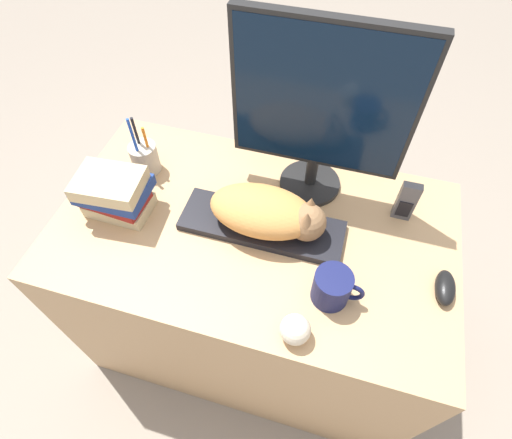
{
  "coord_description": "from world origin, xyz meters",
  "views": [
    {
      "loc": [
        0.2,
        -0.32,
        1.73
      ],
      "look_at": [
        0.01,
        0.34,
        0.83
      ],
      "focal_mm": 28.0,
      "sensor_mm": 36.0,
      "label": 1
    }
  ],
  "objects_px": {
    "phone": "(406,202)",
    "keyboard": "(262,226)",
    "pen_cup": "(145,158)",
    "book_stack": "(114,193)",
    "cat": "(270,213)",
    "monitor": "(322,108)",
    "computer_mouse": "(445,288)",
    "coffee_mug": "(333,288)",
    "baseball": "(295,329)"
  },
  "relations": [
    {
      "from": "pen_cup",
      "to": "book_stack",
      "type": "xyz_separation_m",
      "value": [
        -0.01,
        -0.18,
        0.02
      ]
    },
    {
      "from": "monitor",
      "to": "book_stack",
      "type": "height_order",
      "value": "monitor"
    },
    {
      "from": "book_stack",
      "to": "computer_mouse",
      "type": "bearing_deg",
      "value": -0.8
    },
    {
      "from": "pen_cup",
      "to": "baseball",
      "type": "relative_size",
      "value": 2.9
    },
    {
      "from": "book_stack",
      "to": "cat",
      "type": "bearing_deg",
      "value": 6.56
    },
    {
      "from": "cat",
      "to": "computer_mouse",
      "type": "relative_size",
      "value": 3.16
    },
    {
      "from": "pen_cup",
      "to": "book_stack",
      "type": "height_order",
      "value": "pen_cup"
    },
    {
      "from": "cat",
      "to": "keyboard",
      "type": "bearing_deg",
      "value": 180.0
    },
    {
      "from": "baseball",
      "to": "book_stack",
      "type": "height_order",
      "value": "book_stack"
    },
    {
      "from": "keyboard",
      "to": "coffee_mug",
      "type": "relative_size",
      "value": 3.63
    },
    {
      "from": "cat",
      "to": "book_stack",
      "type": "xyz_separation_m",
      "value": [
        -0.46,
        -0.05,
        -0.0
      ]
    },
    {
      "from": "computer_mouse",
      "to": "book_stack",
      "type": "bearing_deg",
      "value": 179.2
    },
    {
      "from": "phone",
      "to": "keyboard",
      "type": "bearing_deg",
      "value": -157.73
    },
    {
      "from": "phone",
      "to": "book_stack",
      "type": "height_order",
      "value": "book_stack"
    },
    {
      "from": "keyboard",
      "to": "baseball",
      "type": "height_order",
      "value": "baseball"
    },
    {
      "from": "phone",
      "to": "book_stack",
      "type": "bearing_deg",
      "value": -165.56
    },
    {
      "from": "computer_mouse",
      "to": "baseball",
      "type": "distance_m",
      "value": 0.42
    },
    {
      "from": "computer_mouse",
      "to": "pen_cup",
      "type": "height_order",
      "value": "pen_cup"
    },
    {
      "from": "book_stack",
      "to": "baseball",
      "type": "bearing_deg",
      "value": -21.84
    },
    {
      "from": "cat",
      "to": "coffee_mug",
      "type": "height_order",
      "value": "cat"
    },
    {
      "from": "coffee_mug",
      "to": "keyboard",
      "type": "bearing_deg",
      "value": 144.77
    },
    {
      "from": "coffee_mug",
      "to": "pen_cup",
      "type": "height_order",
      "value": "pen_cup"
    },
    {
      "from": "monitor",
      "to": "computer_mouse",
      "type": "xyz_separation_m",
      "value": [
        0.41,
        -0.27,
        -0.28
      ]
    },
    {
      "from": "cat",
      "to": "coffee_mug",
      "type": "distance_m",
      "value": 0.27
    },
    {
      "from": "cat",
      "to": "phone",
      "type": "height_order",
      "value": "cat"
    },
    {
      "from": "monitor",
      "to": "coffee_mug",
      "type": "bearing_deg",
      "value": -70.59
    },
    {
      "from": "computer_mouse",
      "to": "baseball",
      "type": "relative_size",
      "value": 1.38
    },
    {
      "from": "monitor",
      "to": "computer_mouse",
      "type": "relative_size",
      "value": 5.11
    },
    {
      "from": "keyboard",
      "to": "phone",
      "type": "relative_size",
      "value": 3.49
    },
    {
      "from": "phone",
      "to": "book_stack",
      "type": "relative_size",
      "value": 0.67
    },
    {
      "from": "cat",
      "to": "baseball",
      "type": "relative_size",
      "value": 4.36
    },
    {
      "from": "pen_cup",
      "to": "keyboard",
      "type": "bearing_deg",
      "value": -16.62
    },
    {
      "from": "coffee_mug",
      "to": "baseball",
      "type": "distance_m",
      "value": 0.15
    },
    {
      "from": "coffee_mug",
      "to": "phone",
      "type": "relative_size",
      "value": 0.96
    },
    {
      "from": "cat",
      "to": "monitor",
      "type": "relative_size",
      "value": 0.62
    },
    {
      "from": "keyboard",
      "to": "baseball",
      "type": "bearing_deg",
      "value": -60.68
    },
    {
      "from": "computer_mouse",
      "to": "pen_cup",
      "type": "bearing_deg",
      "value": 168.4
    },
    {
      "from": "book_stack",
      "to": "keyboard",
      "type": "bearing_deg",
      "value": 6.92
    },
    {
      "from": "baseball",
      "to": "book_stack",
      "type": "relative_size",
      "value": 0.37
    },
    {
      "from": "monitor",
      "to": "baseball",
      "type": "height_order",
      "value": "monitor"
    },
    {
      "from": "cat",
      "to": "phone",
      "type": "relative_size",
      "value": 2.43
    },
    {
      "from": "keyboard",
      "to": "book_stack",
      "type": "bearing_deg",
      "value": -173.08
    },
    {
      "from": "pen_cup",
      "to": "phone",
      "type": "bearing_deg",
      "value": 2.21
    },
    {
      "from": "monitor",
      "to": "book_stack",
      "type": "xyz_separation_m",
      "value": [
        -0.54,
        -0.26,
        -0.23
      ]
    },
    {
      "from": "cat",
      "to": "baseball",
      "type": "bearing_deg",
      "value": -64.29
    },
    {
      "from": "computer_mouse",
      "to": "phone",
      "type": "xyz_separation_m",
      "value": [
        -0.13,
        0.23,
        0.05
      ]
    },
    {
      "from": "coffee_mug",
      "to": "book_stack",
      "type": "bearing_deg",
      "value": 170.54
    },
    {
      "from": "cat",
      "to": "pen_cup",
      "type": "height_order",
      "value": "pen_cup"
    },
    {
      "from": "computer_mouse",
      "to": "phone",
      "type": "height_order",
      "value": "phone"
    },
    {
      "from": "baseball",
      "to": "cat",
      "type": "bearing_deg",
      "value": 115.71
    }
  ]
}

